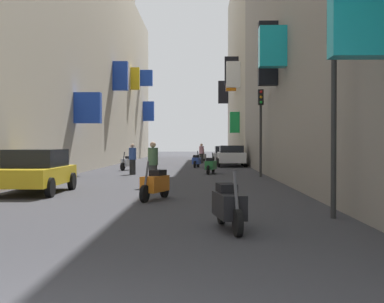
{
  "coord_description": "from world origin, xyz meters",
  "views": [
    {
      "loc": [
        1.7,
        -3.65,
        1.61
      ],
      "look_at": [
        1.23,
        21.22,
        1.23
      ],
      "focal_mm": 47.43,
      "sensor_mm": 36.0,
      "label": 1
    }
  ],
  "objects_px": {
    "scooter_silver": "(202,156)",
    "traffic_light_near_corner": "(334,76)",
    "parked_car_yellow": "(35,170)",
    "scooter_orange": "(155,184)",
    "parked_car_white": "(231,155)",
    "pedestrian_near_left": "(201,154)",
    "scooter_green": "(211,165)",
    "scooter_blue": "(196,161)",
    "parked_car_silver": "(225,154)",
    "scooter_black": "(229,205)",
    "pedestrian_crossing": "(133,159)",
    "traffic_light_far_corner": "(261,117)",
    "scooter_white": "(128,163)",
    "pedestrian_near_right": "(153,164)"
  },
  "relations": [
    {
      "from": "traffic_light_near_corner",
      "to": "scooter_blue",
      "type": "bearing_deg",
      "value": 97.83
    },
    {
      "from": "scooter_silver",
      "to": "scooter_blue",
      "type": "bearing_deg",
      "value": -92.01
    },
    {
      "from": "scooter_silver",
      "to": "scooter_green",
      "type": "xyz_separation_m",
      "value": [
        0.42,
        -18.86,
        0.0
      ]
    },
    {
      "from": "scooter_silver",
      "to": "traffic_light_near_corner",
      "type": "distance_m",
      "value": 35.29
    },
    {
      "from": "scooter_blue",
      "to": "traffic_light_far_corner",
      "type": "height_order",
      "value": "traffic_light_far_corner"
    },
    {
      "from": "scooter_orange",
      "to": "traffic_light_far_corner",
      "type": "relative_size",
      "value": 0.42
    },
    {
      "from": "scooter_white",
      "to": "pedestrian_crossing",
      "type": "distance_m",
      "value": 4.55
    },
    {
      "from": "scooter_blue",
      "to": "scooter_black",
      "type": "relative_size",
      "value": 0.93
    },
    {
      "from": "scooter_silver",
      "to": "pedestrian_near_left",
      "type": "height_order",
      "value": "pedestrian_near_left"
    },
    {
      "from": "scooter_white",
      "to": "scooter_silver",
      "type": "bearing_deg",
      "value": 73.3
    },
    {
      "from": "pedestrian_crossing",
      "to": "traffic_light_near_corner",
      "type": "bearing_deg",
      "value": -67.26
    },
    {
      "from": "parked_car_white",
      "to": "scooter_orange",
      "type": "distance_m",
      "value": 21.93
    },
    {
      "from": "scooter_white",
      "to": "pedestrian_near_left",
      "type": "xyz_separation_m",
      "value": [
        4.49,
        10.9,
        0.34
      ]
    },
    {
      "from": "parked_car_silver",
      "to": "scooter_black",
      "type": "relative_size",
      "value": 2.09
    },
    {
      "from": "traffic_light_far_corner",
      "to": "parked_car_silver",
      "type": "bearing_deg",
      "value": 93.42
    },
    {
      "from": "scooter_orange",
      "to": "scooter_blue",
      "type": "distance_m",
      "value": 19.79
    },
    {
      "from": "parked_car_white",
      "to": "traffic_light_far_corner",
      "type": "bearing_deg",
      "value": -86.11
    },
    {
      "from": "parked_car_white",
      "to": "scooter_white",
      "type": "bearing_deg",
      "value": -141.32
    },
    {
      "from": "parked_car_silver",
      "to": "pedestrian_crossing",
      "type": "distance_m",
      "value": 15.86
    },
    {
      "from": "traffic_light_near_corner",
      "to": "pedestrian_crossing",
      "type": "bearing_deg",
      "value": 112.74
    },
    {
      "from": "scooter_white",
      "to": "pedestrian_near_left",
      "type": "height_order",
      "value": "pedestrian_near_left"
    },
    {
      "from": "scooter_silver",
      "to": "scooter_green",
      "type": "relative_size",
      "value": 0.87
    },
    {
      "from": "pedestrian_near_right",
      "to": "traffic_light_far_corner",
      "type": "relative_size",
      "value": 0.4
    },
    {
      "from": "parked_car_yellow",
      "to": "pedestrian_near_left",
      "type": "bearing_deg",
      "value": 77.9
    },
    {
      "from": "parked_car_yellow",
      "to": "scooter_orange",
      "type": "height_order",
      "value": "parked_car_yellow"
    },
    {
      "from": "scooter_black",
      "to": "traffic_light_far_corner",
      "type": "bearing_deg",
      "value": 81.16
    },
    {
      "from": "scooter_blue",
      "to": "scooter_green",
      "type": "relative_size",
      "value": 0.9
    },
    {
      "from": "parked_car_white",
      "to": "pedestrian_near_left",
      "type": "bearing_deg",
      "value": 110.54
    },
    {
      "from": "scooter_black",
      "to": "pedestrian_crossing",
      "type": "height_order",
      "value": "pedestrian_crossing"
    },
    {
      "from": "parked_car_silver",
      "to": "scooter_black",
      "type": "height_order",
      "value": "parked_car_silver"
    },
    {
      "from": "parked_car_yellow",
      "to": "scooter_silver",
      "type": "bearing_deg",
      "value": 79.47
    },
    {
      "from": "scooter_silver",
      "to": "scooter_green",
      "type": "distance_m",
      "value": 18.87
    },
    {
      "from": "scooter_white",
      "to": "scooter_blue",
      "type": "relative_size",
      "value": 1.0
    },
    {
      "from": "parked_car_silver",
      "to": "pedestrian_near_right",
      "type": "distance_m",
      "value": 22.82
    },
    {
      "from": "parked_car_white",
      "to": "pedestrian_near_right",
      "type": "distance_m",
      "value": 17.81
    },
    {
      "from": "parked_car_silver",
      "to": "pedestrian_near_left",
      "type": "bearing_deg",
      "value": 165.86
    },
    {
      "from": "parked_car_white",
      "to": "parked_car_silver",
      "type": "distance_m",
      "value": 5.15
    },
    {
      "from": "scooter_white",
      "to": "parked_car_yellow",
      "type": "bearing_deg",
      "value": -93.73
    },
    {
      "from": "parked_car_white",
      "to": "pedestrian_near_left",
      "type": "distance_m",
      "value": 6.0
    },
    {
      "from": "scooter_blue",
      "to": "parked_car_silver",
      "type": "bearing_deg",
      "value": 72.41
    },
    {
      "from": "parked_car_white",
      "to": "scooter_green",
      "type": "distance_m",
      "value": 9.08
    },
    {
      "from": "pedestrian_near_left",
      "to": "traffic_light_far_corner",
      "type": "height_order",
      "value": "traffic_light_far_corner"
    },
    {
      "from": "pedestrian_crossing",
      "to": "scooter_silver",
      "type": "bearing_deg",
      "value": 79.4
    },
    {
      "from": "parked_car_white",
      "to": "traffic_light_far_corner",
      "type": "relative_size",
      "value": 1.04
    },
    {
      "from": "pedestrian_near_left",
      "to": "traffic_light_far_corner",
      "type": "distance_m",
      "value": 17.42
    },
    {
      "from": "traffic_light_far_corner",
      "to": "scooter_black",
      "type": "bearing_deg",
      "value": -98.84
    },
    {
      "from": "parked_car_white",
      "to": "scooter_blue",
      "type": "xyz_separation_m",
      "value": [
        -2.44,
        -1.89,
        -0.32
      ]
    },
    {
      "from": "scooter_silver",
      "to": "traffic_light_near_corner",
      "type": "bearing_deg",
      "value": -85.46
    },
    {
      "from": "scooter_green",
      "to": "traffic_light_near_corner",
      "type": "relative_size",
      "value": 0.43
    },
    {
      "from": "parked_car_yellow",
      "to": "scooter_orange",
      "type": "relative_size",
      "value": 2.17
    }
  ]
}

